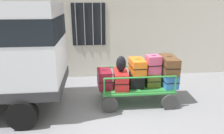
% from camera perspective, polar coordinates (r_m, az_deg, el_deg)
% --- Properties ---
extents(ground_plane, '(40.00, 40.00, 0.00)m').
position_cam_1_polar(ground_plane, '(5.73, 2.03, -11.42)').
color(ground_plane, gray).
extents(building_wall, '(12.00, 0.38, 5.00)m').
position_cam_1_polar(building_wall, '(7.72, -0.53, 15.62)').
color(building_wall, beige).
rests_on(building_wall, ground).
extents(luggage_cart, '(2.06, 1.13, 0.49)m').
position_cam_1_polar(luggage_cart, '(5.95, 6.76, -6.24)').
color(luggage_cart, '#2D8438').
rests_on(luggage_cart, ground).
extents(cart_railing, '(1.93, 0.99, 0.47)m').
position_cam_1_polar(cart_railing, '(5.77, 6.93, -1.91)').
color(cart_railing, '#2D8438').
rests_on(cart_railing, luggage_cart).
extents(suitcase_left_bottom, '(0.41, 0.63, 0.51)m').
position_cam_1_polar(suitcase_left_bottom, '(5.72, -2.09, -3.30)').
color(suitcase_left_bottom, maroon).
rests_on(suitcase_left_bottom, luggage_cart).
extents(suitcase_midleft_bottom, '(0.41, 0.82, 0.47)m').
position_cam_1_polar(suitcase_midleft_bottom, '(5.76, 2.43, -3.36)').
color(suitcase_midleft_bottom, '#B21E1E').
rests_on(suitcase_midleft_bottom, luggage_cart).
extents(suitcase_center_bottom, '(0.43, 0.56, 0.43)m').
position_cam_1_polar(suitcase_center_bottom, '(5.86, 6.80, -3.32)').
color(suitcase_center_bottom, black).
rests_on(suitcase_center_bottom, luggage_cart).
extents(suitcase_center_middle, '(0.40, 0.66, 0.39)m').
position_cam_1_polar(suitcase_center_middle, '(5.67, 7.07, 0.31)').
color(suitcase_center_middle, orange).
rests_on(suitcase_center_middle, suitcase_center_bottom).
extents(suitcase_midright_bottom, '(0.41, 0.46, 0.39)m').
position_cam_1_polar(suitcase_midright_bottom, '(5.97, 11.08, -3.33)').
color(suitcase_midright_bottom, '#4C5119').
rests_on(suitcase_midright_bottom, luggage_cart).
extents(suitcase_midright_middle, '(0.41, 0.39, 0.51)m').
position_cam_1_polar(suitcase_midright_middle, '(5.81, 11.37, 0.76)').
color(suitcase_midright_middle, '#CC4C72').
rests_on(suitcase_midright_middle, suitcase_midright_bottom).
extents(suitcase_right_bottom, '(0.42, 0.84, 0.40)m').
position_cam_1_polar(suitcase_right_bottom, '(6.12, 15.12, -3.04)').
color(suitcase_right_bottom, '#3372C6').
rests_on(suitcase_right_bottom, luggage_cart).
extents(suitcase_right_middle, '(0.44, 0.87, 0.45)m').
position_cam_1_polar(suitcase_right_middle, '(5.96, 15.53, 0.71)').
color(suitcase_right_middle, brown).
rests_on(suitcase_right_middle, suitcase_right_bottom).
extents(backpack, '(0.27, 0.22, 0.44)m').
position_cam_1_polar(backpack, '(5.57, 2.54, 0.87)').
color(backpack, black).
rests_on(backpack, suitcase_midleft_bottom).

